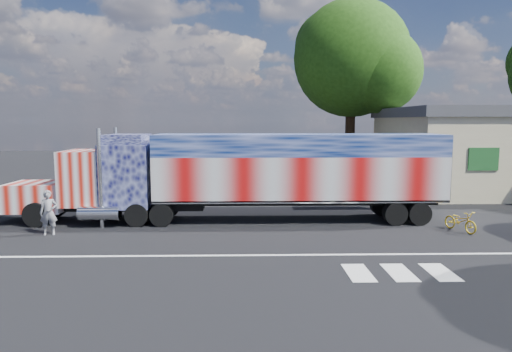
{
  "coord_description": "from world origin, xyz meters",
  "views": [
    {
      "loc": [
        -0.48,
        -17.54,
        4.4
      ],
      "look_at": [
        0.0,
        3.0,
        1.9
      ],
      "focal_mm": 32.0,
      "sensor_mm": 36.0,
      "label": 1
    }
  ],
  "objects_px": {
    "semi_truck": "(245,173)",
    "bicycle": "(460,221)",
    "woman": "(49,213)",
    "tree_ne_a": "(354,59)",
    "coach_bus": "(204,164)"
  },
  "relations": [
    {
      "from": "semi_truck",
      "to": "bicycle",
      "type": "bearing_deg",
      "value": -14.4
    },
    {
      "from": "woman",
      "to": "tree_ne_a",
      "type": "height_order",
      "value": "tree_ne_a"
    },
    {
      "from": "bicycle",
      "to": "tree_ne_a",
      "type": "xyz_separation_m",
      "value": [
        -0.74,
        15.78,
        8.37
      ]
    },
    {
      "from": "coach_bus",
      "to": "tree_ne_a",
      "type": "xyz_separation_m",
      "value": [
        10.44,
        4.64,
        7.11
      ]
    },
    {
      "from": "woman",
      "to": "semi_truck",
      "type": "bearing_deg",
      "value": 2.89
    },
    {
      "from": "coach_bus",
      "to": "tree_ne_a",
      "type": "relative_size",
      "value": 0.85
    },
    {
      "from": "coach_bus",
      "to": "woman",
      "type": "bearing_deg",
      "value": -113.89
    },
    {
      "from": "bicycle",
      "to": "coach_bus",
      "type": "bearing_deg",
      "value": 114.42
    },
    {
      "from": "semi_truck",
      "to": "woman",
      "type": "xyz_separation_m",
      "value": [
        -7.58,
        -2.39,
        -1.24
      ]
    },
    {
      "from": "bicycle",
      "to": "tree_ne_a",
      "type": "relative_size",
      "value": 0.12
    },
    {
      "from": "woman",
      "to": "coach_bus",
      "type": "bearing_deg",
      "value": 51.51
    },
    {
      "from": "semi_truck",
      "to": "tree_ne_a",
      "type": "distance_m",
      "value": 17.05
    },
    {
      "from": "semi_truck",
      "to": "tree_ne_a",
      "type": "bearing_deg",
      "value": 59.88
    },
    {
      "from": "bicycle",
      "to": "tree_ne_a",
      "type": "height_order",
      "value": "tree_ne_a"
    },
    {
      "from": "semi_truck",
      "to": "bicycle",
      "type": "distance_m",
      "value": 9.05
    }
  ]
}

